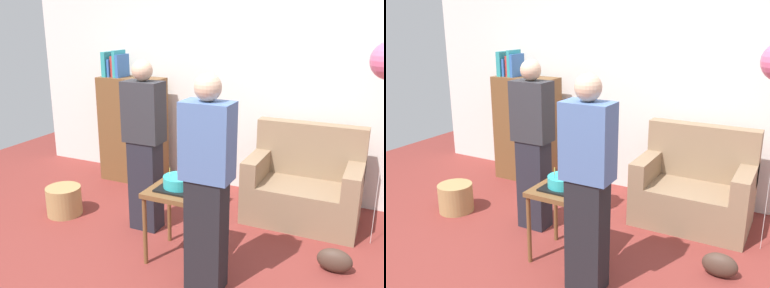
{
  "view_description": "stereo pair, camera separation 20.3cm",
  "coord_description": "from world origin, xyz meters",
  "views": [
    {
      "loc": [
        1.43,
        -2.59,
        1.97
      ],
      "look_at": [
        -0.04,
        0.53,
        0.95
      ],
      "focal_mm": 39.51,
      "sensor_mm": 36.0,
      "label": 1
    },
    {
      "loc": [
        1.61,
        -2.5,
        1.97
      ],
      "look_at": [
        -0.04,
        0.53,
        0.95
      ],
      "focal_mm": 39.51,
      "sensor_mm": 36.0,
      "label": 2
    }
  ],
  "objects": [
    {
      "name": "ground_plane",
      "position": [
        0.0,
        0.0,
        0.0
      ],
      "size": [
        8.0,
        8.0,
        0.0
      ],
      "primitive_type": "plane",
      "color": "maroon"
    },
    {
      "name": "couch",
      "position": [
        0.75,
        1.48,
        0.34
      ],
      "size": [
        1.1,
        0.7,
        0.96
      ],
      "color": "#8C7054",
      "rests_on": "ground_plane"
    },
    {
      "name": "bookshelf",
      "position": [
        -1.41,
        1.68,
        0.68
      ],
      "size": [
        0.8,
        0.36,
        1.62
      ],
      "color": "brown",
      "rests_on": "ground_plane"
    },
    {
      "name": "birthday_cake",
      "position": [
        -0.04,
        0.28,
        0.69
      ],
      "size": [
        0.32,
        0.32,
        0.17
      ],
      "color": "black",
      "rests_on": "side_table"
    },
    {
      "name": "handbag",
      "position": [
        1.19,
        0.62,
        0.1
      ],
      "size": [
        0.28,
        0.14,
        0.2
      ],
      "primitive_type": "ellipsoid",
      "color": "#473328",
      "rests_on": "ground_plane"
    },
    {
      "name": "person_blowing_candles",
      "position": [
        -0.58,
        0.63,
        0.83
      ],
      "size": [
        0.36,
        0.22,
        1.63
      ],
      "rotation": [
        0.0,
        0.0,
        -0.38
      ],
      "color": "#23232D",
      "rests_on": "ground_plane"
    },
    {
      "name": "wicker_basket",
      "position": [
        -1.52,
        0.51,
        0.15
      ],
      "size": [
        0.36,
        0.36,
        0.3
      ],
      "primitive_type": "cylinder",
      "color": "#A88451",
      "rests_on": "ground_plane"
    },
    {
      "name": "person_holding_cake",
      "position": [
        0.33,
        -0.01,
        0.83
      ],
      "size": [
        0.36,
        0.22,
        1.63
      ],
      "rotation": [
        0.0,
        0.0,
        2.82
      ],
      "color": "black",
      "rests_on": "ground_plane"
    },
    {
      "name": "wall_back",
      "position": [
        0.0,
        2.05,
        1.35
      ],
      "size": [
        6.0,
        0.1,
        2.7
      ],
      "primitive_type": "cube",
      "color": "silver",
      "rests_on": "ground_plane"
    },
    {
      "name": "side_table",
      "position": [
        -0.04,
        0.28,
        0.54
      ],
      "size": [
        0.48,
        0.48,
        0.64
      ],
      "color": "brown",
      "rests_on": "ground_plane"
    }
  ]
}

